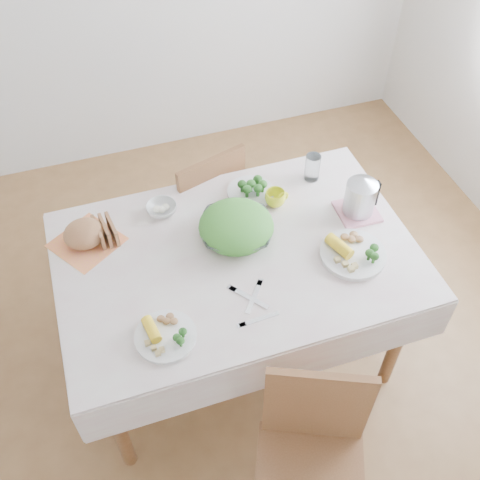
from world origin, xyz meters
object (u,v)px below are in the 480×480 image
object	(u,v)px
dining_table	(237,307)
yellow_mug	(275,198)
chair_near	(311,476)
electric_kettle	(361,193)
chair_far	(196,200)
salad_bowl	(236,231)
dinner_plate_right	(353,254)
dinner_plate_left	(166,336)

from	to	relation	value
dining_table	yellow_mug	xyz separation A→B (m)	(0.26, 0.23, 0.42)
chair_near	electric_kettle	xyz separation A→B (m)	(0.59, 0.91, 0.42)
dining_table	chair_far	distance (m)	0.68
salad_bowl	electric_kettle	xyz separation A→B (m)	(0.56, -0.03, 0.08)
chair_far	salad_bowl	xyz separation A→B (m)	(0.04, -0.58, 0.33)
chair_near	yellow_mug	distance (m)	1.16
chair_far	dining_table	bearing A→B (deg)	74.10
chair_near	chair_far	xyz separation A→B (m)	(-0.01, 1.52, 0.00)
chair_near	chair_far	world-z (taller)	chair_near
dining_table	chair_far	size ratio (longest dim) A/B	1.61
chair_far	electric_kettle	xyz separation A→B (m)	(0.60, -0.61, 0.42)
dining_table	salad_bowl	world-z (taller)	salad_bowl
chair_far	dinner_plate_right	distance (m)	1.01
chair_near	chair_far	size ratio (longest dim) A/B	1.02
salad_bowl	chair_far	bearing A→B (deg)	94.17
salad_bowl	dinner_plate_left	bearing A→B (deg)	-135.34
salad_bowl	yellow_mug	bearing A→B (deg)	30.28
chair_far	chair_near	bearing A→B (deg)	73.39
yellow_mug	dinner_plate_right	bearing A→B (deg)	-63.42
salad_bowl	electric_kettle	size ratio (longest dim) A/B	1.58
chair_near	dinner_plate_left	world-z (taller)	chair_near
dinner_plate_left	yellow_mug	distance (m)	0.83
chair_far	yellow_mug	world-z (taller)	chair_far
yellow_mug	electric_kettle	size ratio (longest dim) A/B	0.49
electric_kettle	chair_near	bearing A→B (deg)	-142.77
chair_far	yellow_mug	distance (m)	0.62
dinner_plate_right	electric_kettle	bearing A→B (deg)	59.60
electric_kettle	salad_bowl	bearing A→B (deg)	156.54
dinner_plate_left	yellow_mug	world-z (taller)	yellow_mug
chair_near	dining_table	bearing A→B (deg)	113.99
dinner_plate_right	electric_kettle	distance (m)	0.28
electric_kettle	dinner_plate_left	bearing A→B (deg)	-179.13
dining_table	dinner_plate_right	xyz separation A→B (m)	(0.45, -0.17, 0.40)
chair_near	electric_kettle	bearing A→B (deg)	81.31
dinner_plate_left	dinner_plate_right	bearing A→B (deg)	9.69
electric_kettle	chair_far	bearing A→B (deg)	114.59
chair_near	yellow_mug	size ratio (longest dim) A/B	9.37
yellow_mug	chair_far	bearing A→B (deg)	121.53
chair_far	electric_kettle	size ratio (longest dim) A/B	4.54
salad_bowl	dinner_plate_right	distance (m)	0.50
dinner_plate_left	yellow_mug	xyz separation A→B (m)	(0.64, 0.54, 0.03)
dining_table	salad_bowl	size ratio (longest dim) A/B	4.64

